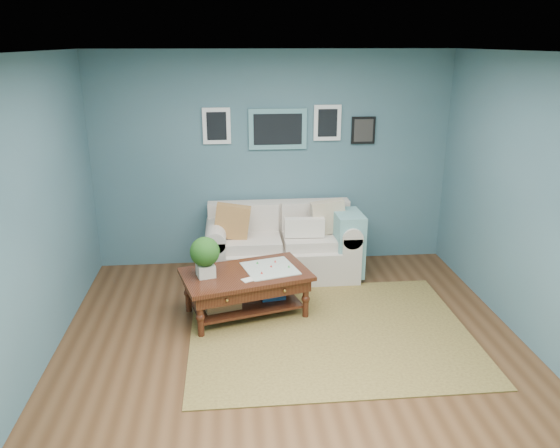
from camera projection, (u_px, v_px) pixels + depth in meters
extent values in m
plane|color=brown|center=(297.00, 364.00, 4.96)|extent=(5.00, 5.00, 0.00)
plane|color=white|center=(300.00, 53.00, 4.10)|extent=(5.00, 5.00, 0.00)
cube|color=#3D5F6B|center=(273.00, 161.00, 6.89)|extent=(4.50, 0.02, 2.70)
cube|color=#3D5F6B|center=(378.00, 421.00, 2.17)|extent=(4.50, 0.02, 2.70)
cube|color=#3D5F6B|center=(17.00, 232.00, 4.32)|extent=(0.02, 5.00, 2.70)
cube|color=#3D5F6B|center=(555.00, 215.00, 4.73)|extent=(0.02, 5.00, 2.70)
cube|color=#5C959B|center=(278.00, 129.00, 6.74)|extent=(0.72, 0.03, 0.50)
cube|color=black|center=(278.00, 129.00, 6.72)|extent=(0.60, 0.01, 0.38)
cube|color=white|center=(217.00, 126.00, 6.66)|extent=(0.34, 0.03, 0.44)
cube|color=white|center=(327.00, 123.00, 6.77)|extent=(0.34, 0.03, 0.44)
cube|color=black|center=(363.00, 130.00, 6.85)|extent=(0.30, 0.03, 0.34)
cube|color=brown|center=(330.00, 332.00, 5.48)|extent=(2.78, 2.22, 0.01)
cube|color=beige|center=(281.00, 260.00, 6.78)|extent=(1.37, 0.85, 0.40)
cube|color=beige|center=(279.00, 219.00, 6.95)|extent=(1.79, 0.21, 0.46)
cube|color=beige|center=(217.00, 255.00, 6.67)|extent=(0.23, 0.85, 0.60)
cube|color=beige|center=(345.00, 250.00, 6.82)|extent=(0.23, 0.85, 0.60)
cylinder|color=beige|center=(216.00, 232.00, 6.58)|extent=(0.25, 0.85, 0.25)
cylinder|color=beige|center=(346.00, 228.00, 6.72)|extent=(0.25, 0.85, 0.25)
cube|color=beige|center=(252.00, 243.00, 6.60)|extent=(0.69, 0.54, 0.12)
cube|color=beige|center=(312.00, 241.00, 6.67)|extent=(0.69, 0.54, 0.12)
cube|color=beige|center=(251.00, 217.00, 6.78)|extent=(0.69, 0.12, 0.35)
cube|color=beige|center=(309.00, 216.00, 6.85)|extent=(0.69, 0.12, 0.35)
cube|color=#BE7238|center=(232.00, 221.00, 6.50)|extent=(0.46, 0.17, 0.46)
cube|color=beige|center=(328.00, 217.00, 6.67)|extent=(0.45, 0.17, 0.44)
cube|color=silver|center=(304.00, 227.00, 6.57)|extent=(0.48, 0.12, 0.23)
cube|color=#81C3C1|center=(347.00, 243.00, 6.66)|extent=(0.33, 0.53, 0.77)
cube|color=black|center=(246.00, 274.00, 5.71)|extent=(1.45, 1.08, 0.04)
cube|color=black|center=(246.00, 282.00, 5.74)|extent=(1.35, 0.97, 0.13)
cube|color=black|center=(246.00, 304.00, 5.82)|extent=(1.21, 0.84, 0.03)
sphere|color=gold|center=(227.00, 300.00, 5.33)|extent=(0.03, 0.03, 0.03)
sphere|color=gold|center=(285.00, 291.00, 5.53)|extent=(0.03, 0.03, 0.03)
cylinder|color=black|center=(200.00, 317.00, 5.34)|extent=(0.06, 0.06, 0.44)
cylinder|color=black|center=(306.00, 298.00, 5.72)|extent=(0.06, 0.06, 0.44)
cylinder|color=black|center=(188.00, 292.00, 5.86)|extent=(0.06, 0.06, 0.44)
cylinder|color=black|center=(285.00, 277.00, 6.24)|extent=(0.06, 0.06, 0.44)
cube|color=silver|center=(206.00, 270.00, 5.59)|extent=(0.21, 0.21, 0.13)
sphere|color=#224E15|center=(205.00, 252.00, 5.53)|extent=(0.30, 0.30, 0.30)
cube|color=silver|center=(270.00, 268.00, 5.79)|extent=(0.64, 0.64, 0.01)
cube|color=#B67B4F|center=(221.00, 297.00, 5.69)|extent=(0.42, 0.35, 0.22)
cube|color=navy|center=(272.00, 292.00, 5.92)|extent=(0.30, 0.26, 0.12)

